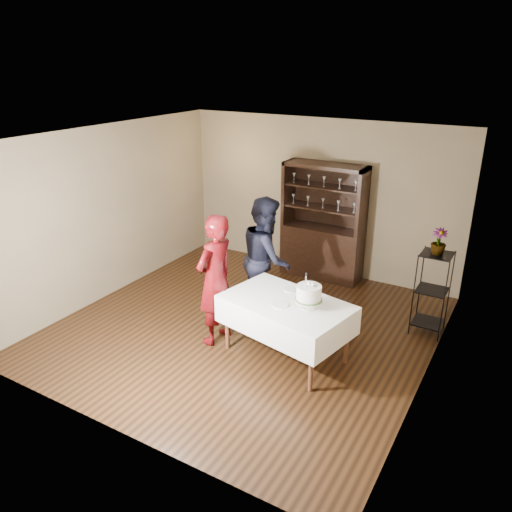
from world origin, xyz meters
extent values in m
plane|color=black|center=(0.00, 0.00, 0.00)|extent=(5.00, 5.00, 0.00)
plane|color=silver|center=(0.00, 0.00, 2.70)|extent=(5.00, 5.00, 0.00)
cube|color=brown|center=(0.00, 2.50, 1.35)|extent=(5.00, 0.02, 2.70)
cube|color=brown|center=(-2.50, 0.00, 1.35)|extent=(0.02, 5.00, 2.70)
cube|color=brown|center=(2.50, 0.00, 1.35)|extent=(0.02, 5.00, 2.70)
cube|color=black|center=(0.20, 2.24, 0.45)|extent=(1.40, 0.48, 0.90)
cube|color=black|center=(0.20, 2.46, 1.45)|extent=(1.40, 0.03, 1.10)
cube|color=black|center=(0.20, 2.24, 1.97)|extent=(1.40, 0.48, 0.06)
cube|color=black|center=(0.20, 2.24, 1.25)|extent=(1.28, 0.42, 0.02)
cube|color=black|center=(0.20, 2.24, 1.62)|extent=(1.28, 0.42, 0.02)
cylinder|color=black|center=(2.08, 1.00, 0.60)|extent=(0.02, 0.02, 1.20)
cylinder|color=black|center=(2.48, 1.00, 0.60)|extent=(0.02, 0.02, 1.20)
cylinder|color=black|center=(2.08, 1.40, 0.60)|extent=(0.02, 0.02, 1.20)
cylinder|color=black|center=(2.48, 1.40, 0.60)|extent=(0.02, 0.02, 1.20)
cube|color=black|center=(2.28, 1.20, 0.15)|extent=(0.40, 0.40, 0.02)
cube|color=black|center=(2.28, 1.20, 0.65)|extent=(0.40, 0.40, 0.01)
cube|color=black|center=(2.28, 1.20, 1.18)|extent=(0.40, 0.40, 0.02)
cube|color=white|center=(0.82, -0.36, 0.61)|extent=(1.75, 1.28, 0.37)
cylinder|color=#512F1D|center=(0.08, -0.59, 0.38)|extent=(0.06, 0.06, 0.75)
cylinder|color=#512F1D|center=(1.42, -0.87, 0.38)|extent=(0.06, 0.06, 0.75)
cylinder|color=#512F1D|center=(0.23, 0.15, 0.38)|extent=(0.06, 0.06, 0.75)
cylinder|color=#512F1D|center=(1.57, -0.13, 0.38)|extent=(0.06, 0.06, 0.75)
imported|color=#3B050C|center=(-0.17, -0.47, 0.90)|extent=(0.50, 0.70, 1.80)
imported|color=black|center=(0.05, 0.52, 0.91)|extent=(1.04, 1.11, 1.82)
cylinder|color=silver|center=(1.13, -0.38, 0.80)|extent=(0.19, 0.19, 0.01)
cylinder|color=silver|center=(1.13, -0.38, 0.84)|extent=(0.05, 0.05, 0.09)
cylinder|color=silver|center=(1.13, -0.38, 0.89)|extent=(0.34, 0.34, 0.01)
cylinder|color=#456E34|center=(1.13, -0.38, 0.91)|extent=(0.33, 0.33, 0.02)
cylinder|color=silver|center=(1.13, -0.38, 0.99)|extent=(0.31, 0.31, 0.19)
sphere|color=#5773BA|center=(1.16, -0.38, 1.10)|extent=(0.02, 0.02, 0.02)
cube|color=white|center=(1.10, -0.40, 1.15)|extent=(0.02, 0.02, 0.13)
cube|color=black|center=(1.10, -0.40, 1.23)|extent=(0.02, 0.02, 0.05)
cylinder|color=silver|center=(0.81, -0.49, 0.80)|extent=(0.27, 0.27, 0.01)
cylinder|color=silver|center=(0.72, -0.05, 0.80)|extent=(0.22, 0.22, 0.01)
imported|color=#456E34|center=(2.28, 1.19, 1.36)|extent=(0.23, 0.23, 0.35)
camera|label=1|loc=(3.30, -5.36, 3.65)|focal=35.00mm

